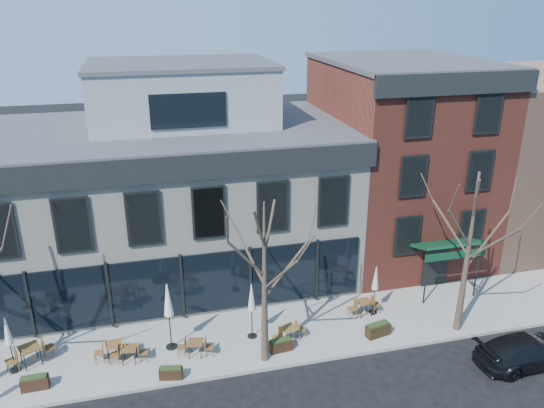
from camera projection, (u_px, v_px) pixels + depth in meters
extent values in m
plane|color=black|center=(184.00, 321.00, 25.02)|extent=(120.00, 120.00, 0.00)
cube|color=gray|center=(261.00, 335.00, 23.78)|extent=(33.50, 4.70, 0.15)
cube|color=beige|center=(171.00, 205.00, 28.09)|extent=(18.00, 10.00, 8.00)
cube|color=#47474C|center=(165.00, 130.00, 26.63)|extent=(18.30, 10.30, 0.30)
cube|color=black|center=(174.00, 169.00, 22.18)|extent=(18.30, 0.25, 1.10)
cube|color=black|center=(182.00, 286.00, 24.28)|extent=(17.20, 0.12, 3.00)
cube|color=gray|center=(182.00, 94.00, 27.20)|extent=(9.00, 6.50, 3.00)
cube|color=brown|center=(398.00, 160.00, 30.49)|extent=(8.00, 10.00, 11.00)
cube|color=#47474C|center=(406.00, 61.00, 28.48)|extent=(8.20, 10.20, 0.25)
cube|color=black|center=(459.00, 84.00, 24.02)|extent=(8.20, 0.25, 1.00)
cube|color=#0C361E|center=(447.00, 244.00, 26.14)|extent=(3.20, 1.66, 0.67)
cube|color=black|center=(435.00, 266.00, 27.46)|extent=(1.40, 0.10, 2.50)
cube|color=#8C664C|center=(533.00, 153.00, 33.84)|extent=(12.00, 12.00, 10.00)
cone|color=#382B21|center=(264.00, 285.00, 20.84)|extent=(0.34, 0.34, 7.04)
cylinder|color=#382B21|center=(287.00, 269.00, 21.03)|extent=(2.00, 0.46, 2.21)
cylinder|color=#382B21|center=(250.00, 256.00, 21.20)|extent=(0.93, 1.84, 1.91)
cylinder|color=#382B21|center=(247.00, 259.00, 19.93)|extent=(1.61, 0.68, 1.97)
cylinder|color=#382B21|center=(280.00, 275.00, 19.86)|extent=(0.93, 1.83, 2.03)
cone|color=#382B21|center=(468.00, 255.00, 22.80)|extent=(0.34, 0.34, 7.48)
cylinder|color=#382B21|center=(487.00, 240.00, 23.00)|extent=(2.12, 0.48, 2.35)
cylinder|color=#382B21|center=(450.00, 227.00, 23.18)|extent=(0.98, 1.94, 2.03)
cylinder|color=#382B21|center=(459.00, 229.00, 21.83)|extent=(1.71, 0.71, 2.09)
cylinder|color=#382B21|center=(492.00, 244.00, 21.75)|extent=(0.98, 1.94, 2.16)
imported|color=black|center=(527.00, 351.00, 21.84)|extent=(4.52, 1.99, 1.29)
cube|color=brown|center=(29.00, 348.00, 21.51)|extent=(1.03, 1.03, 0.04)
cylinder|color=black|center=(25.00, 363.00, 21.25)|extent=(0.04, 0.04, 0.80)
cylinder|color=black|center=(41.00, 357.00, 21.61)|extent=(0.04, 0.04, 0.80)
cylinder|color=black|center=(21.00, 355.00, 21.70)|extent=(0.04, 0.04, 0.80)
cylinder|color=black|center=(36.00, 350.00, 22.06)|extent=(0.04, 0.04, 0.80)
cube|color=brown|center=(114.00, 344.00, 21.89)|extent=(0.74, 0.74, 0.04)
cylinder|color=black|center=(108.00, 357.00, 21.70)|extent=(0.04, 0.04, 0.70)
cylinder|color=black|center=(122.00, 354.00, 21.86)|extent=(0.04, 0.04, 0.70)
cylinder|color=black|center=(108.00, 349.00, 22.18)|extent=(0.04, 0.04, 0.70)
cylinder|color=black|center=(121.00, 346.00, 22.34)|extent=(0.04, 0.04, 0.70)
cube|color=brown|center=(129.00, 348.00, 21.74)|extent=(0.69, 0.69, 0.04)
cylinder|color=black|center=(122.00, 359.00, 21.60)|extent=(0.04, 0.04, 0.64)
cylinder|color=black|center=(135.00, 358.00, 21.66)|extent=(0.04, 0.04, 0.64)
cylinder|color=black|center=(124.00, 352.00, 22.06)|extent=(0.04, 0.04, 0.64)
cylinder|color=black|center=(136.00, 351.00, 22.12)|extent=(0.04, 0.04, 0.64)
cube|color=brown|center=(195.00, 342.00, 22.12)|extent=(0.76, 0.76, 0.04)
cylinder|color=black|center=(189.00, 352.00, 22.01)|extent=(0.04, 0.04, 0.64)
cylinder|color=black|center=(201.00, 352.00, 22.01)|extent=(0.04, 0.04, 0.64)
cylinder|color=black|center=(191.00, 345.00, 22.47)|extent=(0.04, 0.04, 0.64)
cylinder|color=black|center=(202.00, 345.00, 22.47)|extent=(0.04, 0.04, 0.64)
cube|color=brown|center=(289.00, 328.00, 23.02)|extent=(0.80, 0.80, 0.04)
cylinder|color=black|center=(287.00, 340.00, 22.81)|extent=(0.04, 0.04, 0.67)
cylinder|color=black|center=(297.00, 336.00, 23.05)|extent=(0.04, 0.04, 0.67)
cylinder|color=black|center=(281.00, 334.00, 23.23)|extent=(0.04, 0.04, 0.67)
cylinder|color=black|center=(291.00, 330.00, 23.47)|extent=(0.04, 0.04, 0.67)
cube|color=brown|center=(364.00, 302.00, 24.99)|extent=(0.71, 0.71, 0.04)
cylinder|color=black|center=(361.00, 312.00, 24.80)|extent=(0.04, 0.04, 0.69)
cylinder|color=black|center=(372.00, 310.00, 24.95)|extent=(0.04, 0.04, 0.69)
cylinder|color=black|center=(356.00, 306.00, 25.28)|extent=(0.04, 0.04, 0.69)
cylinder|color=black|center=(366.00, 304.00, 25.43)|extent=(0.04, 0.04, 0.69)
cylinder|color=black|center=(15.00, 370.00, 21.41)|extent=(0.40, 0.40, 0.05)
cylinder|color=black|center=(11.00, 350.00, 21.05)|extent=(0.05, 0.05, 2.02)
cone|color=silver|center=(7.00, 331.00, 20.72)|extent=(0.33, 0.33, 1.19)
cylinder|color=black|center=(172.00, 347.00, 22.84)|extent=(0.50, 0.50, 0.07)
cylinder|color=black|center=(170.00, 323.00, 22.41)|extent=(0.06, 0.06, 2.49)
cone|color=white|center=(168.00, 300.00, 22.00)|extent=(0.41, 0.41, 1.47)
cylinder|color=black|center=(252.00, 336.00, 23.57)|extent=(0.43, 0.43, 0.06)
cylinder|color=black|center=(252.00, 316.00, 23.20)|extent=(0.05, 0.05, 2.13)
cone|color=beige|center=(252.00, 297.00, 22.85)|extent=(0.35, 0.35, 1.26)
cylinder|color=black|center=(373.00, 312.00, 25.35)|extent=(0.40, 0.40, 0.05)
cylinder|color=black|center=(374.00, 295.00, 25.00)|extent=(0.05, 0.05, 2.00)
cone|color=#B9BFB1|center=(376.00, 278.00, 24.67)|extent=(0.33, 0.33, 1.18)
cube|color=black|center=(35.00, 383.00, 20.35)|extent=(1.02, 0.43, 0.51)
cube|color=#1E3314|center=(34.00, 377.00, 20.25)|extent=(0.92, 0.34, 0.08)
cube|color=black|center=(171.00, 373.00, 20.93)|extent=(0.97, 0.54, 0.46)
cube|color=#1E3314|center=(171.00, 368.00, 20.84)|extent=(0.86, 0.45, 0.07)
cube|color=black|center=(281.00, 346.00, 22.57)|extent=(1.01, 0.49, 0.49)
cube|color=#1E3314|center=(281.00, 340.00, 22.47)|extent=(0.91, 0.40, 0.08)
cube|color=black|center=(378.00, 330.00, 23.57)|extent=(1.18, 0.67, 0.55)
cube|color=#1E3314|center=(378.00, 324.00, 23.46)|extent=(1.05, 0.56, 0.09)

